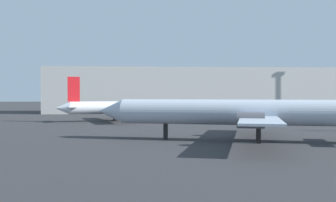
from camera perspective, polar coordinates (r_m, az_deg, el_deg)
airplane_on_taxiway at (r=48.65m, az=11.49°, el=-1.62°), size 36.78×28.09×10.35m
airplane_far_right at (r=84.09m, az=-7.02°, el=-0.93°), size 26.23×22.59×9.19m
terminal_building at (r=124.41m, az=2.94°, el=1.50°), size 85.87×18.93×13.59m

